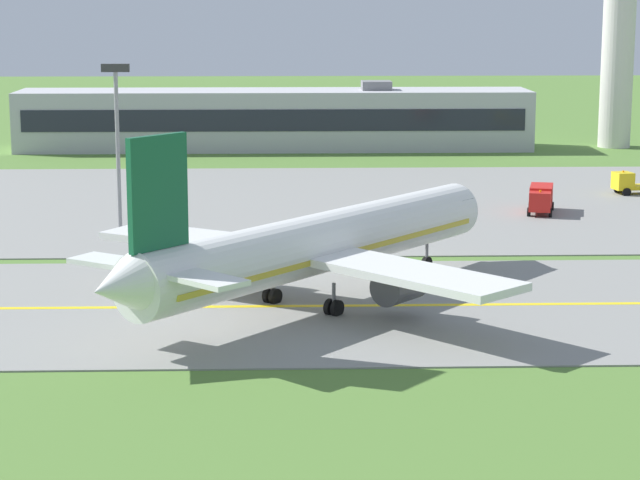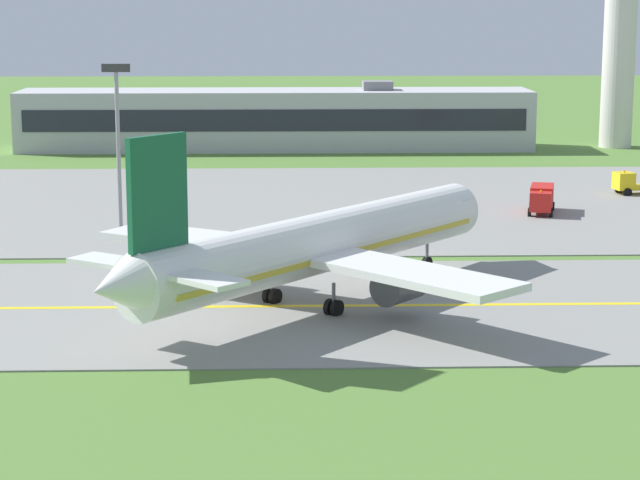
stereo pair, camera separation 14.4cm
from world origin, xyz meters
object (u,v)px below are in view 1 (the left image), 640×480
object	(u,v)px
service_truck_baggage	(634,184)
control_tower	(619,19)
apron_light_mast	(117,126)
service_truck_fuel	(541,198)
airplane_lead	(316,245)

from	to	relation	value
service_truck_baggage	control_tower	xyz separation A→B (m)	(9.21, 42.11, 16.28)
service_truck_baggage	apron_light_mast	xyz separation A→B (m)	(-51.06, -19.54, 8.14)
control_tower	apron_light_mast	xyz separation A→B (m)	(-60.27, -61.66, -8.14)
apron_light_mast	service_truck_fuel	bearing A→B (deg)	12.14
service_truck_fuel	control_tower	bearing A→B (deg)	68.18
airplane_lead	service_truck_fuel	bearing A→B (deg)	57.49
airplane_lead	apron_light_mast	distance (m)	31.94
apron_light_mast	service_truck_baggage	bearing A→B (deg)	20.94
service_truck_baggage	service_truck_fuel	size ratio (longest dim) A/B	1.05
service_truck_baggage	apron_light_mast	size ratio (longest dim) A/B	0.45
service_truck_fuel	apron_light_mast	distance (m)	40.57
service_truck_fuel	control_tower	world-z (taller)	control_tower
airplane_lead	service_truck_baggage	xyz separation A→B (m)	(34.59, 46.41, -2.95)
service_truck_baggage	control_tower	world-z (taller)	control_tower
airplane_lead	apron_light_mast	bearing A→B (deg)	121.51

